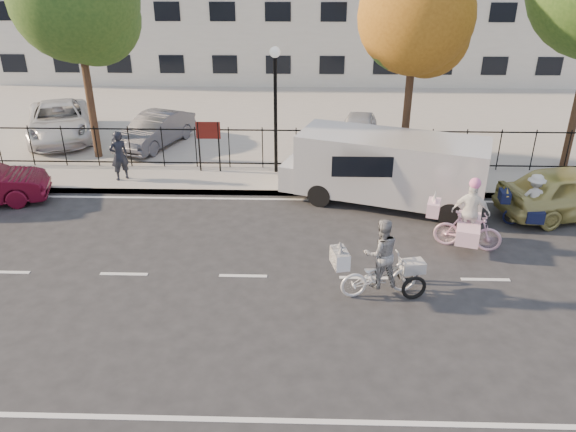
{
  "coord_description": "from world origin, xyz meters",
  "views": [
    {
      "loc": [
        1.46,
        -11.9,
        7.45
      ],
      "look_at": [
        1.09,
        1.2,
        1.1
      ],
      "focal_mm": 35.0,
      "sensor_mm": 36.0,
      "label": 1
    }
  ],
  "objects_px": {
    "lot_car_b": "(59,121)",
    "white_van": "(387,167)",
    "zebra_trike": "(380,266)",
    "unicorn_bike": "(468,223)",
    "lamppost": "(275,89)",
    "lot_car_d": "(359,129)",
    "bull_bike": "(531,205)",
    "gold_sedan": "(573,192)",
    "pedestrian": "(119,156)",
    "lot_car_c": "(156,130)"
  },
  "relations": [
    {
      "from": "lot_car_b",
      "to": "white_van",
      "type": "bearing_deg",
      "value": -46.51
    },
    {
      "from": "bull_bike",
      "to": "white_van",
      "type": "bearing_deg",
      "value": 76.46
    },
    {
      "from": "unicorn_bike",
      "to": "lot_car_d",
      "type": "height_order",
      "value": "unicorn_bike"
    },
    {
      "from": "bull_bike",
      "to": "lot_car_d",
      "type": "distance_m",
      "value": 8.26
    },
    {
      "from": "gold_sedan",
      "to": "lot_car_b",
      "type": "distance_m",
      "value": 19.41
    },
    {
      "from": "bull_bike",
      "to": "gold_sedan",
      "type": "relative_size",
      "value": 0.39
    },
    {
      "from": "lamppost",
      "to": "zebra_trike",
      "type": "bearing_deg",
      "value": -69.64
    },
    {
      "from": "unicorn_bike",
      "to": "zebra_trike",
      "type": "bearing_deg",
      "value": 148.25
    },
    {
      "from": "zebra_trike",
      "to": "bull_bike",
      "type": "height_order",
      "value": "zebra_trike"
    },
    {
      "from": "lamppost",
      "to": "zebra_trike",
      "type": "height_order",
      "value": "lamppost"
    },
    {
      "from": "white_van",
      "to": "lamppost",
      "type": "bearing_deg",
      "value": 165.84
    },
    {
      "from": "lot_car_b",
      "to": "pedestrian",
      "type": "bearing_deg",
      "value": -70.76
    },
    {
      "from": "lamppost",
      "to": "lot_car_b",
      "type": "distance_m",
      "value": 10.09
    },
    {
      "from": "lamppost",
      "to": "zebra_trike",
      "type": "distance_m",
      "value": 8.32
    },
    {
      "from": "bull_bike",
      "to": "lot_car_b",
      "type": "relative_size",
      "value": 0.33
    },
    {
      "from": "pedestrian",
      "to": "lot_car_b",
      "type": "relative_size",
      "value": 0.33
    },
    {
      "from": "bull_bike",
      "to": "gold_sedan",
      "type": "distance_m",
      "value": 1.68
    },
    {
      "from": "lamppost",
      "to": "pedestrian",
      "type": "relative_size",
      "value": 2.52
    },
    {
      "from": "bull_bike",
      "to": "lot_car_b",
      "type": "distance_m",
      "value": 18.29
    },
    {
      "from": "gold_sedan",
      "to": "pedestrian",
      "type": "bearing_deg",
      "value": 68.26
    },
    {
      "from": "lamppost",
      "to": "lot_car_c",
      "type": "bearing_deg",
      "value": 151.1
    },
    {
      "from": "unicorn_bike",
      "to": "lot_car_b",
      "type": "bearing_deg",
      "value": 75.63
    },
    {
      "from": "zebra_trike",
      "to": "pedestrian",
      "type": "xyz_separation_m",
      "value": [
        -8.06,
        6.6,
        0.26
      ]
    },
    {
      "from": "lot_car_b",
      "to": "lot_car_c",
      "type": "relative_size",
      "value": 1.33
    },
    {
      "from": "zebra_trike",
      "to": "lot_car_d",
      "type": "relative_size",
      "value": 0.65
    },
    {
      "from": "bull_bike",
      "to": "lot_car_c",
      "type": "distance_m",
      "value": 14.1
    },
    {
      "from": "white_van",
      "to": "gold_sedan",
      "type": "bearing_deg",
      "value": 11.39
    },
    {
      "from": "unicorn_bike",
      "to": "lot_car_b",
      "type": "distance_m",
      "value": 16.98
    },
    {
      "from": "bull_bike",
      "to": "unicorn_bike",
      "type": "bearing_deg",
      "value": 129.2
    },
    {
      "from": "pedestrian",
      "to": "unicorn_bike",
      "type": "bearing_deg",
      "value": 120.65
    },
    {
      "from": "lamppost",
      "to": "pedestrian",
      "type": "distance_m",
      "value": 5.75
    },
    {
      "from": "bull_bike",
      "to": "white_van",
      "type": "xyz_separation_m",
      "value": [
        -4.02,
        1.44,
        0.58
      ]
    },
    {
      "from": "lot_car_d",
      "to": "bull_bike",
      "type": "bearing_deg",
      "value": -49.51
    },
    {
      "from": "zebra_trike",
      "to": "lot_car_b",
      "type": "relative_size",
      "value": 0.43
    },
    {
      "from": "white_van",
      "to": "lot_car_d",
      "type": "xyz_separation_m",
      "value": [
        -0.38,
        5.54,
        -0.47
      ]
    },
    {
      "from": "zebra_trike",
      "to": "lamppost",
      "type": "bearing_deg",
      "value": 7.51
    },
    {
      "from": "lot_car_d",
      "to": "white_van",
      "type": "bearing_deg",
      "value": -77.77
    },
    {
      "from": "lot_car_c",
      "to": "lot_car_d",
      "type": "bearing_deg",
      "value": 24.39
    },
    {
      "from": "unicorn_bike",
      "to": "lamppost",
      "type": "bearing_deg",
      "value": 62.84
    },
    {
      "from": "gold_sedan",
      "to": "lot_car_c",
      "type": "bearing_deg",
      "value": 54.45
    },
    {
      "from": "bull_bike",
      "to": "lot_car_d",
      "type": "height_order",
      "value": "bull_bike"
    },
    {
      "from": "lamppost",
      "to": "unicorn_bike",
      "type": "xyz_separation_m",
      "value": [
        5.38,
        -5.18,
        -2.35
      ]
    },
    {
      "from": "lamppost",
      "to": "gold_sedan",
      "type": "distance_m",
      "value": 9.85
    },
    {
      "from": "pedestrian",
      "to": "lot_car_d",
      "type": "bearing_deg",
      "value": 168.57
    },
    {
      "from": "unicorn_bike",
      "to": "pedestrian",
      "type": "height_order",
      "value": "unicorn_bike"
    },
    {
      "from": "lot_car_c",
      "to": "lot_car_b",
      "type": "bearing_deg",
      "value": -170.98
    },
    {
      "from": "zebra_trike",
      "to": "pedestrian",
      "type": "distance_m",
      "value": 10.42
    },
    {
      "from": "lamppost",
      "to": "lot_car_c",
      "type": "distance_m",
      "value": 6.09
    },
    {
      "from": "bull_bike",
      "to": "white_van",
      "type": "distance_m",
      "value": 4.31
    },
    {
      "from": "gold_sedan",
      "to": "lot_car_b",
      "type": "xyz_separation_m",
      "value": [
        -18.25,
        6.6,
        0.11
      ]
    }
  ]
}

